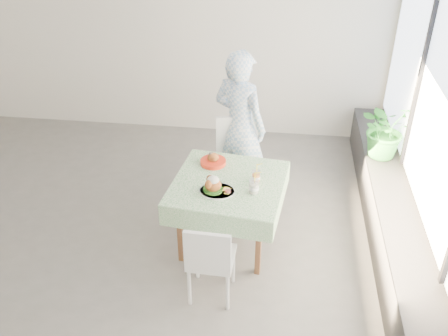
# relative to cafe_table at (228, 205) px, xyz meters

# --- Properties ---
(floor) EXTENTS (6.00, 6.00, 0.00)m
(floor) POSITION_rel_cafe_table_xyz_m (-1.16, -0.02, -0.46)
(floor) COLOR #5A5755
(floor) RESTS_ON ground
(wall_back) EXTENTS (6.00, 0.02, 2.80)m
(wall_back) POSITION_rel_cafe_table_xyz_m (-1.16, 2.48, 0.94)
(wall_back) COLOR silver
(wall_back) RESTS_ON ground
(wall_right) EXTENTS (0.02, 5.00, 2.80)m
(wall_right) POSITION_rel_cafe_table_xyz_m (1.84, -0.02, 0.94)
(wall_right) COLOR silver
(wall_right) RESTS_ON ground
(window_pane) EXTENTS (0.01, 4.80, 2.18)m
(window_pane) POSITION_rel_cafe_table_xyz_m (1.81, -0.02, 1.19)
(window_pane) COLOR #D1E0F9
(window_pane) RESTS_ON ground
(window_ledge) EXTENTS (0.40, 4.80, 0.50)m
(window_ledge) POSITION_rel_cafe_table_xyz_m (1.64, -0.02, -0.21)
(window_ledge) COLOR black
(window_ledge) RESTS_ON ground
(cafe_table) EXTENTS (1.16, 1.16, 0.74)m
(cafe_table) POSITION_rel_cafe_table_xyz_m (0.00, 0.00, 0.00)
(cafe_table) COLOR brown
(cafe_table) RESTS_ON ground
(chair_far) EXTENTS (0.55, 0.55, 1.00)m
(chair_far) POSITION_rel_cafe_table_xyz_m (0.02, 0.71, -0.15)
(chair_far) COLOR white
(chair_far) RESTS_ON ground
(chair_near) EXTENTS (0.41, 0.41, 0.83)m
(chair_near) POSITION_rel_cafe_table_xyz_m (-0.06, -0.74, -0.20)
(chair_near) COLOR white
(chair_near) RESTS_ON ground
(diner) EXTENTS (0.76, 0.67, 1.74)m
(diner) POSITION_rel_cafe_table_xyz_m (0.01, 0.92, 0.41)
(diner) COLOR #86AED7
(diner) RESTS_ON ground
(main_dish) EXTENTS (0.33, 0.33, 0.17)m
(main_dish) POSITION_rel_cafe_table_xyz_m (-0.10, -0.19, 0.34)
(main_dish) COLOR white
(main_dish) RESTS_ON cafe_table
(juice_cup_orange) EXTENTS (0.09, 0.09, 0.24)m
(juice_cup_orange) POSITION_rel_cafe_table_xyz_m (0.26, 0.04, 0.34)
(juice_cup_orange) COLOR white
(juice_cup_orange) RESTS_ON cafe_table
(juice_cup_lemonade) EXTENTS (0.10, 0.10, 0.27)m
(juice_cup_lemonade) POSITION_rel_cafe_table_xyz_m (0.25, -0.15, 0.34)
(juice_cup_lemonade) COLOR white
(juice_cup_lemonade) RESTS_ON cafe_table
(second_dish) EXTENTS (0.26, 0.26, 0.12)m
(second_dish) POSITION_rel_cafe_table_xyz_m (-0.19, 0.31, 0.32)
(second_dish) COLOR red
(second_dish) RESTS_ON cafe_table
(potted_plant) EXTENTS (0.78, 0.75, 0.67)m
(potted_plant) POSITION_rel_cafe_table_xyz_m (1.63, 1.14, 0.37)
(potted_plant) COLOR #27752D
(potted_plant) RESTS_ON window_ledge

